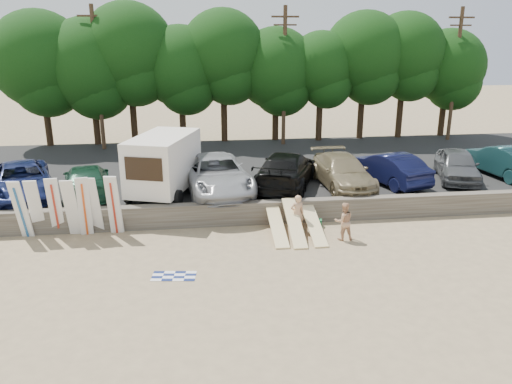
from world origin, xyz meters
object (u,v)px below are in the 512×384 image
box_trailer (164,162)px  car_2 (216,174)px  car_5 (389,168)px  car_3 (286,170)px  beachgoer_a (297,213)px  cooler (317,223)px  car_1 (87,181)px  beachgoer_b (344,221)px  car_4 (343,172)px  car_0 (22,181)px  car_6 (457,165)px  car_7 (504,160)px

box_trailer → car_2: bearing=22.1°
car_5 → car_3: bearing=-17.8°
box_trailer → beachgoer_a: (5.58, -3.60, -1.48)m
cooler → car_1: bearing=177.1°
car_1 → beachgoer_b: (10.84, -5.00, -0.64)m
car_2 → beachgoer_b: 6.88m
beachgoer_a → car_4: bearing=-132.2°
car_0 → cooler: size_ratio=14.87×
car_1 → car_4: size_ratio=0.95×
car_2 → car_5: car_2 is taller
car_0 → car_5: bearing=-20.1°
car_0 → car_6: bearing=-19.9°
cooler → car_7: bearing=37.1°
box_trailer → car_3: bearing=24.5°
car_0 → cooler: car_0 is taller
car_7 → beachgoer_a: 13.03m
car_1 → car_2: bearing=168.2°
car_0 → car_2: car_2 is taller
car_0 → car_3: car_3 is taller
car_3 → car_4: bearing=-166.8°
car_3 → beachgoer_a: (-0.31, -4.20, -0.76)m
car_0 → car_5: 17.64m
car_1 → car_7: bearing=171.9°
car_1 → car_4: bearing=169.3°
car_2 → beachgoer_a: bearing=-57.7°
car_2 → car_4: car_2 is taller
car_6 → beachgoer_a: bearing=-136.7°
car_0 → car_7: bearing=-18.8°
car_6 → cooler: 9.22m
car_2 → car_6: (12.42, 0.49, -0.07)m
car_1 → car_7: size_ratio=1.00×
car_6 → beachgoer_b: car_6 is taller
car_0 → car_2: size_ratio=0.91×
car_0 → car_6: size_ratio=1.22×
box_trailer → cooler: 7.60m
car_5 → cooler: 6.06m
car_2 → car_4: 6.22m
car_7 → car_1: bearing=-4.7°
car_2 → beachgoer_b: size_ratio=3.96×
car_1 → car_0: bearing=-14.1°
cooler → car_3: bearing=116.1°
car_3 → car_5: size_ratio=1.24×
beachgoer_a → car_2: bearing=-53.4°
car_0 → car_4: size_ratio=1.07×
car_0 → beachgoer_b: size_ratio=3.60×
beachgoer_b → car_4: bearing=-105.6°
box_trailer → car_0: (-6.50, 0.49, -0.80)m
car_1 → car_6: size_ratio=1.08×
car_4 → car_5: (2.51, 0.34, 0.02)m
car_4 → car_6: car_6 is taller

